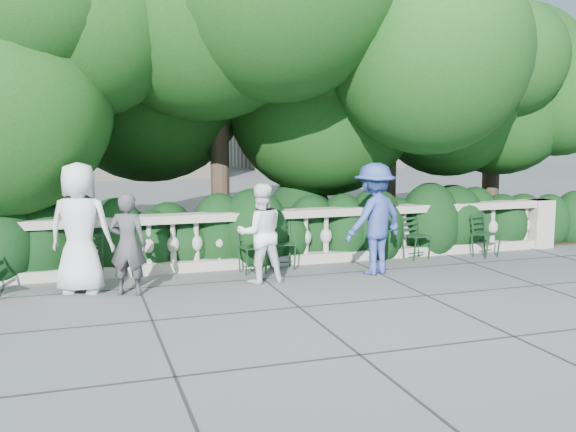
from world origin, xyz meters
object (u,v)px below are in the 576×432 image
object	(u,v)px
person_older_blue	(374,219)
chair_a	(88,287)
chair_f	(491,258)
person_woman_grey	(128,244)
chair_e	(284,271)
chair_b	(256,275)
chair_d	(421,261)
person_casual_man	(260,233)
person_businessman	(80,228)

from	to	relation	value
person_older_blue	chair_a	bearing A→B (deg)	-27.46
chair_f	person_woman_grey	xyz separation A→B (m)	(-6.81, -0.67, 0.76)
chair_a	chair_e	size ratio (longest dim) A/B	1.00
chair_b	chair_d	bearing A→B (deg)	-4.16
person_casual_man	chair_f	bearing A→B (deg)	-172.75
chair_a	chair_f	distance (m)	7.39
chair_b	chair_a	bearing A→B (deg)	173.21
chair_e	chair_f	distance (m)	4.12
chair_d	person_older_blue	xyz separation A→B (m)	(-1.33, -0.70, 0.94)
person_businessman	person_older_blue	size ratio (longest dim) A/B	1.04
chair_e	person_older_blue	xyz separation A→B (m)	(1.38, -0.68, 0.94)
chair_e	person_woman_grey	bearing A→B (deg)	-159.61
chair_b	person_casual_man	world-z (taller)	person_casual_man
chair_a	person_casual_man	xyz separation A→B (m)	(2.65, -0.52, 0.80)
chair_e	chair_f	size ratio (longest dim) A/B	1.00
chair_f	person_woman_grey	size ratio (longest dim) A/B	0.55
chair_e	person_older_blue	bearing A→B (deg)	-23.02
chair_f	chair_a	bearing A→B (deg)	162.43
chair_b	chair_e	distance (m)	0.57
chair_a	person_casual_man	size ratio (longest dim) A/B	0.53
chair_d	person_casual_man	bearing A→B (deg)	-178.20
chair_b	chair_e	bearing A→B (deg)	7.63
person_older_blue	chair_d	bearing A→B (deg)	-173.28
chair_e	person_casual_man	distance (m)	1.22
chair_b	person_casual_man	size ratio (longest dim) A/B	0.53
person_woman_grey	person_older_blue	xyz separation A→B (m)	(4.08, 0.17, 0.18)
chair_a	chair_e	bearing A→B (deg)	14.32
chair_b	person_businessman	size ratio (longest dim) A/B	0.43
chair_f	person_casual_man	size ratio (longest dim) A/B	0.53
chair_b	chair_f	world-z (taller)	same
chair_d	person_older_blue	distance (m)	1.77
chair_f	person_businessman	size ratio (longest dim) A/B	0.43
chair_b	person_woman_grey	distance (m)	2.38
person_businessman	person_woman_grey	size ratio (longest dim) A/B	1.29
person_woman_grey	person_casual_man	world-z (taller)	person_casual_man
chair_f	person_businessman	world-z (taller)	person_businessman
chair_d	person_businessman	bearing A→B (deg)	174.65
chair_b	person_older_blue	size ratio (longest dim) A/B	0.45
person_businessman	chair_e	bearing A→B (deg)	-149.17
chair_a	chair_d	distance (m)	5.99
chair_d	chair_f	distance (m)	1.42
chair_f	person_businessman	bearing A→B (deg)	164.92
chair_a	person_businessman	distance (m)	1.04
chair_b	chair_e	size ratio (longest dim) A/B	1.00
chair_a	person_older_blue	size ratio (longest dim) A/B	0.45
chair_a	person_woman_grey	world-z (taller)	person_woman_grey
person_casual_man	chair_e	bearing A→B (deg)	-131.28
chair_d	person_casual_man	xyz separation A→B (m)	(-3.34, -0.71, 0.80)
chair_b	chair_f	bearing A→B (deg)	-7.58
chair_b	chair_f	distance (m)	4.67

